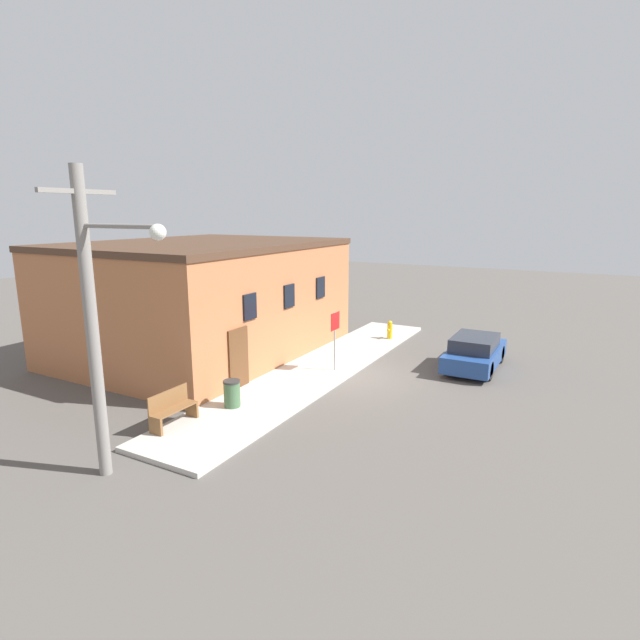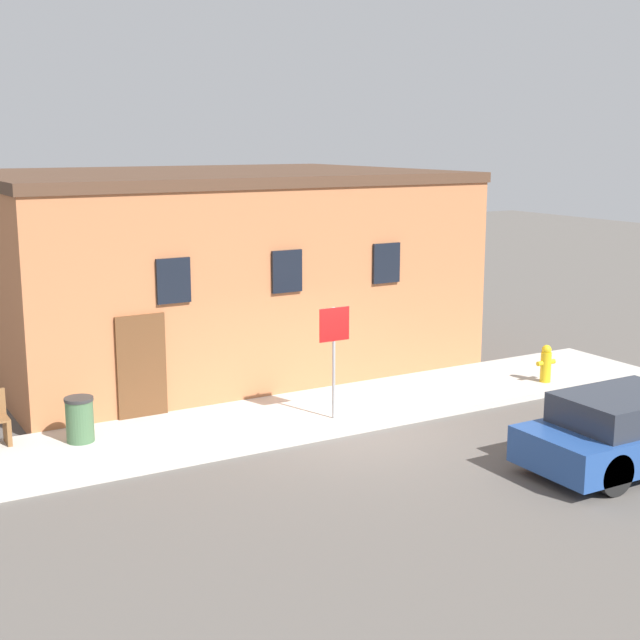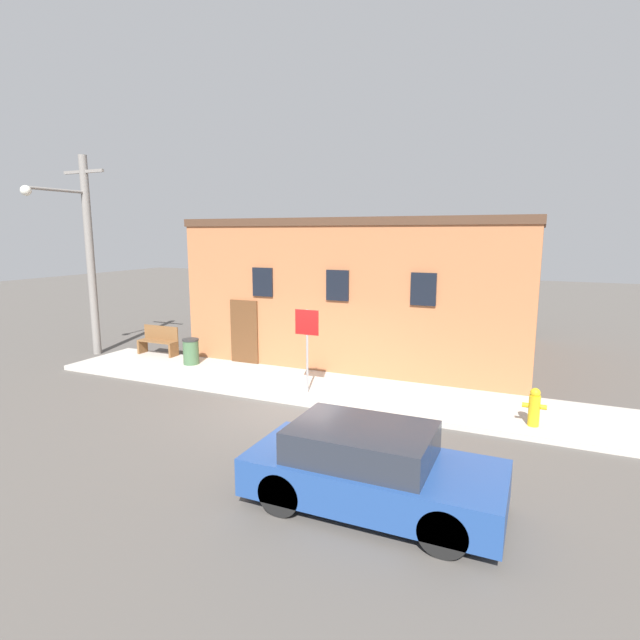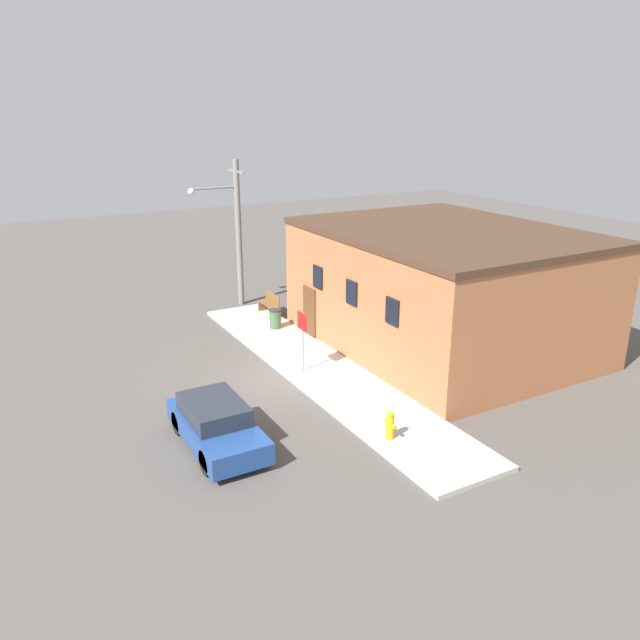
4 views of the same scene
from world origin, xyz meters
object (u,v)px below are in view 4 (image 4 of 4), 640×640
object	(u,v)px
fire_hydrant	(390,425)
bench	(270,304)
trash_bin	(275,319)
parked_car	(216,425)
stop_sign	(302,330)
utility_pole	(235,229)

from	to	relation	value
fire_hydrant	bench	distance (m)	12.27
trash_bin	parked_car	xyz separation A→B (m)	(7.93, -5.62, 0.09)
stop_sign	utility_pole	bearing A→B (deg)	172.38
bench	parked_car	world-z (taller)	parked_car
fire_hydrant	utility_pole	distance (m)	15.07
stop_sign	parked_car	world-z (taller)	stop_sign
bench	utility_pole	world-z (taller)	utility_pole
stop_sign	fire_hydrant	bearing A→B (deg)	-0.91
stop_sign	parked_car	size ratio (longest dim) A/B	0.56
stop_sign	bench	size ratio (longest dim) A/B	1.52
trash_bin	fire_hydrant	bearing A→B (deg)	-6.83
fire_hydrant	bench	bearing A→B (deg)	171.36
parked_car	stop_sign	bearing A→B (deg)	125.75
utility_pole	bench	bearing A→B (deg)	11.85
stop_sign	trash_bin	size ratio (longest dim) A/B	2.68
trash_bin	stop_sign	bearing A→B (deg)	-13.62
fire_hydrant	stop_sign	bearing A→B (deg)	179.09
fire_hydrant	parked_car	world-z (taller)	parked_car
trash_bin	parked_car	distance (m)	9.72
stop_sign	trash_bin	world-z (taller)	stop_sign
fire_hydrant	utility_pole	xyz separation A→B (m)	(-14.67, 1.31, 3.19)
bench	trash_bin	size ratio (longest dim) A/B	1.77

